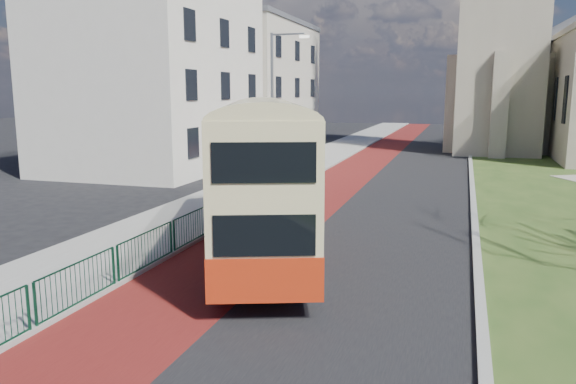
% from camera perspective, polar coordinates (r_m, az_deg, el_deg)
% --- Properties ---
extents(ground, '(160.00, 160.00, 0.00)m').
position_cam_1_polar(ground, '(13.40, -8.48, -12.03)').
color(ground, black).
rests_on(ground, ground).
extents(road_carriageway, '(9.00, 120.00, 0.01)m').
position_cam_1_polar(road_carriageway, '(31.79, 9.89, 0.90)').
color(road_carriageway, black).
rests_on(road_carriageway, ground).
extents(bus_lane, '(3.40, 120.00, 0.01)m').
position_cam_1_polar(bus_lane, '(32.24, 5.13, 1.14)').
color(bus_lane, '#591414').
rests_on(bus_lane, ground).
extents(pavement_west, '(4.00, 120.00, 0.12)m').
position_cam_1_polar(pavement_west, '(33.23, -1.28, 1.54)').
color(pavement_west, gray).
rests_on(pavement_west, ground).
extents(kerb_west, '(0.25, 120.00, 0.13)m').
position_cam_1_polar(kerb_west, '(32.65, 2.05, 1.39)').
color(kerb_west, '#999993').
rests_on(kerb_west, ground).
extents(kerb_east, '(0.25, 80.00, 0.13)m').
position_cam_1_polar(kerb_east, '(33.51, 18.17, 1.11)').
color(kerb_east, '#999993').
rests_on(kerb_east, ground).
extents(pedestrian_railing, '(0.07, 24.00, 1.12)m').
position_cam_1_polar(pedestrian_railing, '(17.90, -11.49, -4.55)').
color(pedestrian_railing, '#0D3B26').
rests_on(pedestrian_railing, ground).
extents(street_block_near, '(10.30, 14.30, 13.00)m').
position_cam_1_polar(street_block_near, '(38.47, -13.43, 12.08)').
color(street_block_near, silver).
rests_on(street_block_near, ground).
extents(street_block_far, '(10.30, 16.30, 11.50)m').
position_cam_1_polar(street_block_far, '(52.87, -4.39, 10.91)').
color(street_block_far, beige).
rests_on(street_block_far, ground).
extents(streetlamp, '(2.13, 0.18, 8.00)m').
position_cam_1_polar(streetlamp, '(30.76, -1.35, 9.33)').
color(streetlamp, gray).
rests_on(streetlamp, pavement_west).
extents(bus, '(6.22, 11.26, 4.62)m').
position_cam_1_polar(bus, '(17.24, -2.57, 2.15)').
color(bus, '#B12A10').
rests_on(bus, ground).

